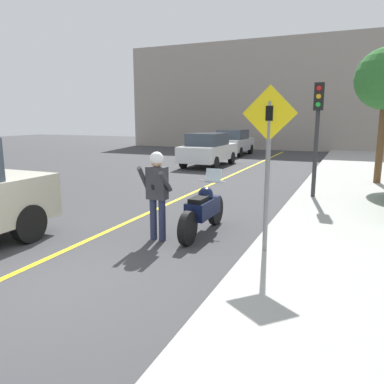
% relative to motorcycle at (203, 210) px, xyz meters
% --- Properties ---
extents(ground_plane, '(80.00, 80.00, 0.00)m').
position_rel_motorcycle_xyz_m(ground_plane, '(-1.36, -3.43, -0.52)').
color(ground_plane, '#38383A').
extents(sidewalk_curb, '(4.40, 44.00, 0.14)m').
position_rel_motorcycle_xyz_m(sidewalk_curb, '(3.44, 0.57, -0.45)').
color(sidewalk_curb, '#9E9E99').
rests_on(sidewalk_curb, ground).
extents(road_center_line, '(0.12, 36.00, 0.01)m').
position_rel_motorcycle_xyz_m(road_center_line, '(-1.96, 2.57, -0.51)').
color(road_center_line, yellow).
rests_on(road_center_line, ground).
extents(building_backdrop, '(28.00, 1.20, 8.32)m').
position_rel_motorcycle_xyz_m(building_backdrop, '(-1.36, 22.57, 3.64)').
color(building_backdrop, gray).
rests_on(building_backdrop, ground).
extents(motorcycle, '(0.62, 2.25, 1.32)m').
position_rel_motorcycle_xyz_m(motorcycle, '(0.00, 0.00, 0.00)').
color(motorcycle, black).
rests_on(motorcycle, ground).
extents(person_biker, '(0.59, 0.48, 1.78)m').
position_rel_motorcycle_xyz_m(person_biker, '(-0.68, -0.76, 0.58)').
color(person_biker, '#282D4C').
rests_on(person_biker, ground).
extents(crossing_sign, '(0.91, 0.08, 2.81)m').
position_rel_motorcycle_xyz_m(crossing_sign, '(1.52, -0.89, 1.31)').
color(crossing_sign, slate).
rests_on(crossing_sign, sidewalk_curb).
extents(traffic_light, '(0.26, 0.30, 3.25)m').
position_rel_motorcycle_xyz_m(traffic_light, '(1.80, 4.22, 1.91)').
color(traffic_light, '#2D2D30').
rests_on(traffic_light, sidewalk_curb).
extents(parked_car_white, '(1.88, 4.20, 1.68)m').
position_rel_motorcycle_xyz_m(parked_car_white, '(-4.04, 10.80, 0.34)').
color(parked_car_white, black).
rests_on(parked_car_white, ground).
extents(parked_car_silver, '(1.88, 4.20, 1.68)m').
position_rel_motorcycle_xyz_m(parked_car_silver, '(-4.61, 16.92, 0.34)').
color(parked_car_silver, black).
rests_on(parked_car_silver, ground).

